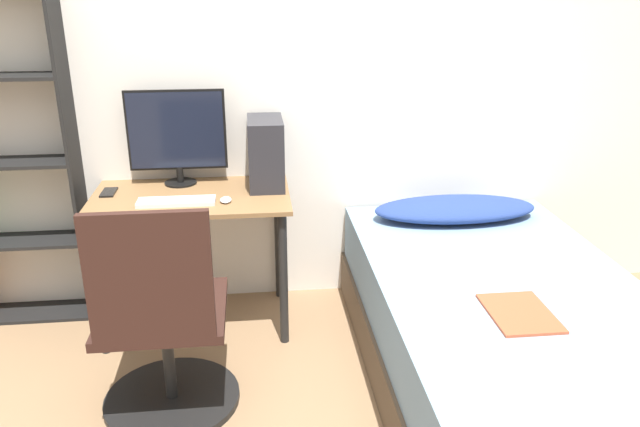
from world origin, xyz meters
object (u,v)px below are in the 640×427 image
object	(u,v)px
monitor	(177,134)
keyboard	(176,202)
bed	(502,335)
pc_tower	(266,153)
office_chair	(164,337)

from	to	relation	value
monitor	keyboard	world-z (taller)	monitor
bed	pc_tower	size ratio (longest dim) A/B	5.72
bed	keyboard	distance (m)	1.64
office_chair	bed	distance (m)	1.47
monitor	pc_tower	xyz separation A→B (m)	(0.45, -0.08, -0.09)
bed	monitor	xyz separation A→B (m)	(-1.46, 0.91, 0.73)
office_chair	pc_tower	xyz separation A→B (m)	(0.46, 0.86, 0.53)
office_chair	pc_tower	distance (m)	1.11
bed	keyboard	xyz separation A→B (m)	(-1.45, 0.60, 0.47)
monitor	pc_tower	bearing A→B (deg)	-10.40
office_chair	monitor	distance (m)	1.13
pc_tower	bed	bearing A→B (deg)	-39.54
office_chair	pc_tower	size ratio (longest dim) A/B	2.76
keyboard	pc_tower	bearing A→B (deg)	27.97
bed	office_chair	bearing A→B (deg)	-178.80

